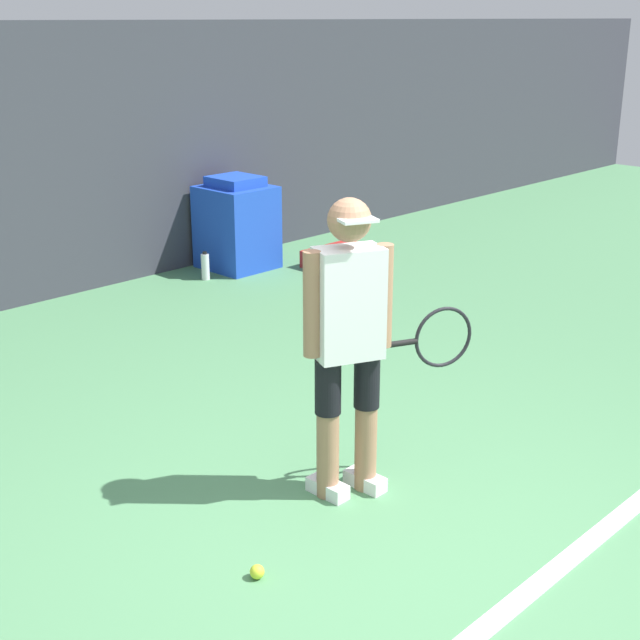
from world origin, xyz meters
TOP-DOWN VIEW (x-y plane):
  - ground_plane at (0.00, 0.00)m, footprint 24.00×24.00m
  - court_baseline at (0.00, -0.69)m, footprint 21.60×0.10m
  - tennis_player at (0.36, 0.50)m, footprint 0.89×0.48m
  - tennis_ball at (-0.52, 0.26)m, footprint 0.07×0.07m
  - covered_chair at (2.95, 4.39)m, footprint 0.63×0.68m
  - equipment_bag at (3.73, 3.77)m, footprint 0.71×0.31m
  - water_bottle at (2.43, 4.27)m, footprint 0.08×0.08m

SIDE VIEW (x-z plane):
  - ground_plane at x=0.00m, z-range 0.00..0.00m
  - court_baseline at x=0.00m, z-range 0.00..0.01m
  - tennis_ball at x=-0.52m, z-range 0.00..0.07m
  - equipment_bag at x=3.73m, z-range 0.00..0.18m
  - water_bottle at x=2.43m, z-range -0.01..0.27m
  - covered_chair at x=2.95m, z-range -0.02..0.91m
  - tennis_player at x=0.36m, z-range 0.09..1.70m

